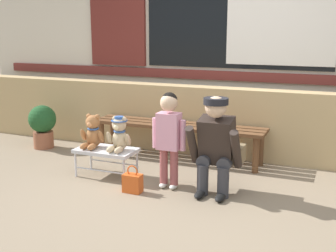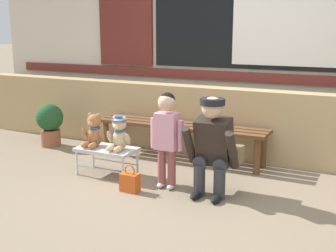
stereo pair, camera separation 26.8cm
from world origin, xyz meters
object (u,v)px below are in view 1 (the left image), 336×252
Objects in this scene: small_display_bench at (106,152)px; teddy_bear_plain at (93,132)px; teddy_bear_with_hat at (119,134)px; handbag_on_ground at (133,183)px; adult_crouching at (217,145)px; potted_plant at (43,124)px; child_standing at (169,130)px; wooden_bench_long at (178,129)px.

teddy_bear_plain is (-0.16, 0.00, 0.20)m from small_display_bench.
teddy_bear_with_hat is 0.59m from handbag_on_ground.
small_display_bench is 0.67× the size of adult_crouching.
potted_plant is (-1.18, 0.65, -0.14)m from teddy_bear_plain.
teddy_bear_with_hat is 1.64m from potted_plant.
potted_plant is at bearing 160.84° from child_standing.
wooden_bench_long is at bearing 106.19° from child_standing.
teddy_bear_plain is at bearing -28.93° from potted_plant.
teddy_bear_with_hat is at bearing -23.48° from potted_plant.
teddy_bear_plain is 0.64× the size of potted_plant.
teddy_bear_plain is 0.93m from child_standing.
child_standing is at bearing -73.81° from wooden_bench_long.
wooden_bench_long is 0.98m from small_display_bench.
small_display_bench is 1.49m from potted_plant.
potted_plant reaches higher than handbag_on_ground.
handbag_on_ground is at bearing -34.00° from small_display_bench.
handbag_on_ground is at bearing -45.64° from teddy_bear_with_hat.
potted_plant is (-1.83, -0.19, -0.05)m from wooden_bench_long.
teddy_bear_with_hat reaches higher than handbag_on_ground.
small_display_bench is 0.25m from teddy_bear_plain.
wooden_bench_long is 0.98m from child_standing.
teddy_bear_plain is at bearing 175.31° from child_standing.
teddy_bear_with_hat is 0.38× the size of child_standing.
teddy_bear_with_hat is 1.07m from adult_crouching.
teddy_bear_plain is 0.32m from teddy_bear_with_hat.
wooden_bench_long is 1.84m from potted_plant.
handbag_on_ground is at bearing -26.89° from teddy_bear_plain.
child_standing is at bearing -7.26° from teddy_bear_with_hat.
handbag_on_ground is 2.08m from potted_plant.
wooden_bench_long is at bearing 89.50° from handbag_on_ground.
handbag_on_ground is (0.32, -0.32, -0.38)m from teddy_bear_with_hat.
teddy_bear_with_hat reaches higher than potted_plant.
wooden_bench_long is 2.21× the size of adult_crouching.
child_standing is (0.59, -0.08, 0.12)m from teddy_bear_with_hat.
adult_crouching is 0.89m from handbag_on_ground.
handbag_on_ground is at bearing -138.28° from child_standing.
child_standing is at bearing -5.57° from small_display_bench.
teddy_bear_with_hat is 1.34× the size of handbag_on_ground.
potted_plant is at bearing 151.78° from handbag_on_ground.
child_standing is at bearing 41.72° from handbag_on_ground.
adult_crouching reaches higher than teddy_bear_plain.
handbag_on_ground is (-0.75, -0.28, -0.38)m from adult_crouching.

